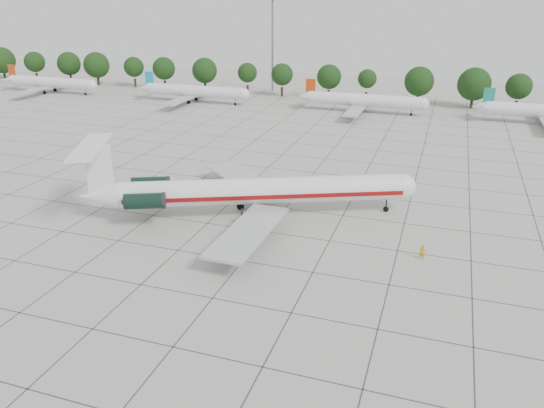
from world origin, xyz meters
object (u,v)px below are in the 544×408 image
object	(u,v)px
floodlight_mast	(272,40)
bg_airliner_a	(51,83)
main_airliner	(246,191)
ground_crew	(422,252)
bg_airliner_c	(364,101)
bg_airliner_b	(195,91)

from	to	relation	value
floodlight_mast	bg_airliner_a	bearing A→B (deg)	-158.82
main_airliner	ground_crew	bearing A→B (deg)	-35.55
floodlight_mast	bg_airliner_c	bearing A→B (deg)	-34.27
bg_airliner_b	main_airliner	bearing A→B (deg)	-58.84
ground_crew	bg_airliner_b	size ratio (longest dim) A/B	0.06
bg_airliner_a	floodlight_mast	xyz separation A→B (m)	(59.26, 22.96, 11.37)
ground_crew	floodlight_mast	world-z (taller)	floodlight_mast
ground_crew	bg_airliner_a	distance (m)	128.83
bg_airliner_a	floodlight_mast	size ratio (longest dim) A/B	1.11
bg_airliner_a	bg_airliner_c	size ratio (longest dim) A/B	1.00
bg_airliner_b	floodlight_mast	bearing A→B (deg)	57.93
ground_crew	bg_airliner_a	world-z (taller)	bg_airliner_a
ground_crew	bg_airliner_a	size ratio (longest dim) A/B	0.06
bg_airliner_a	ground_crew	bearing A→B (deg)	-33.04
ground_crew	floodlight_mast	bearing A→B (deg)	-76.67
bg_airliner_c	floodlight_mast	size ratio (longest dim) A/B	1.11
bg_airliner_c	ground_crew	bearing A→B (deg)	-75.55
bg_airliner_b	bg_airliner_c	xyz separation A→B (m)	(44.00, 1.94, 0.00)
floodlight_mast	main_airliner	bearing A→B (deg)	-73.66
bg_airliner_c	floodlight_mast	distance (m)	38.02
ground_crew	floodlight_mast	size ratio (longest dim) A/B	0.07
bg_airliner_b	bg_airliner_a	bearing A→B (deg)	-179.25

